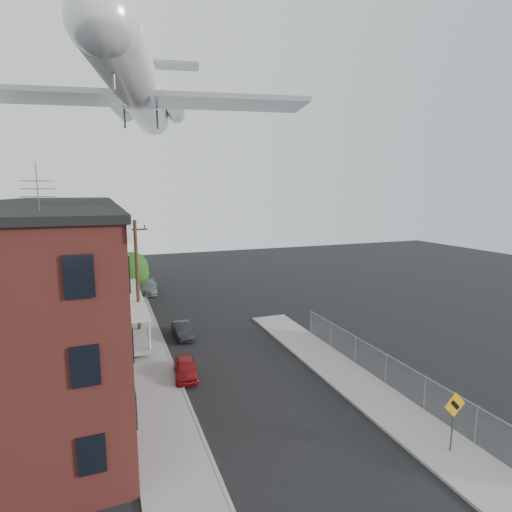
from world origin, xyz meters
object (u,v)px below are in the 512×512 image
Objects in this scene: car_far at (148,287)px; airplane at (139,91)px; street_tree at (133,270)px; car_near at (186,368)px; car_mid at (182,330)px; utility_pole at (137,278)px; warning_sign at (454,413)px.

airplane is at bearing -89.76° from car_far.
street_tree reaches higher than car_near.
street_tree reaches higher than car_far.
car_near is 23.49m from airplane.
street_tree is at bearing -108.01° from car_far.
car_far is at bearing 66.07° from street_tree.
car_mid is (2.73, -11.10, -2.88)m from street_tree.
airplane is (1.30, 6.04, 14.78)m from utility_pole.
street_tree is (-10.87, 28.95, 1.57)m from warning_sign.
airplane is (-1.77, 7.21, 18.88)m from car_mid.
airplane is (-0.78, -7.82, 18.78)m from car_far.
utility_pole is 16.01m from airplane.
street_tree is 11.79m from car_mid.
utility_pole is at bearing 120.48° from warning_sign.
car_near is (1.67, -17.84, -2.89)m from street_tree.
warning_sign is at bearing -59.52° from utility_pole.
car_near is 0.95× the size of car_mid.
car_near is 6.82m from car_mid.
car_far is (2.07, 13.86, -4.01)m from utility_pole.
car_near is 21.77m from car_far.
warning_sign is 19.66m from car_mid.
car_mid is (3.06, -1.18, -4.10)m from utility_pole.
car_near is at bearing -99.86° from car_mid.
car_far is 20.36m from airplane.
car_far reaches higher than car_mid.
utility_pole is 10.00m from street_tree.
warning_sign is 0.31× the size of utility_pole.
car_mid is at bearing -76.24° from airplane.
warning_sign is 14.48m from car_near.
car_mid is at bearing 87.95° from car_near.
street_tree is 0.16× the size of airplane.
car_mid is 20.29m from airplane.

